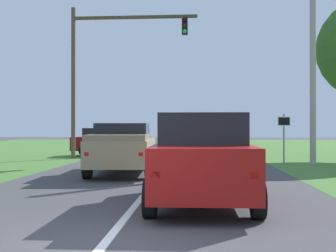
{
  "coord_description": "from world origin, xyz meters",
  "views": [
    {
      "loc": [
        1.37,
        -6.09,
        1.71
      ],
      "look_at": [
        -0.07,
        14.4,
        1.8
      ],
      "focal_mm": 45.25,
      "sensor_mm": 36.0,
      "label": 1
    }
  ],
  "objects_px": {
    "keep_moving_sign": "(284,132)",
    "traffic_light": "(103,60)",
    "crossing_suv_far": "(112,141)",
    "utility_pole_right": "(313,57)",
    "red_suv_near": "(202,157)",
    "pickup_truck_lead": "(124,148)"
  },
  "relations": [
    {
      "from": "keep_moving_sign",
      "to": "traffic_light",
      "type": "bearing_deg",
      "value": 163.61
    },
    {
      "from": "keep_moving_sign",
      "to": "crossing_suv_far",
      "type": "distance_m",
      "value": 10.63
    },
    {
      "from": "crossing_suv_far",
      "to": "utility_pole_right",
      "type": "height_order",
      "value": "utility_pole_right"
    },
    {
      "from": "red_suv_near",
      "to": "utility_pole_right",
      "type": "bearing_deg",
      "value": 63.57
    },
    {
      "from": "traffic_light",
      "to": "keep_moving_sign",
      "type": "relative_size",
      "value": 3.54
    },
    {
      "from": "red_suv_near",
      "to": "crossing_suv_far",
      "type": "xyz_separation_m",
      "value": [
        -5.33,
        15.97,
        -0.15
      ]
    },
    {
      "from": "pickup_truck_lead",
      "to": "keep_moving_sign",
      "type": "relative_size",
      "value": 2.33
    },
    {
      "from": "keep_moving_sign",
      "to": "utility_pole_right",
      "type": "xyz_separation_m",
      "value": [
        1.25,
        -0.37,
        3.49
      ]
    },
    {
      "from": "traffic_light",
      "to": "utility_pole_right",
      "type": "relative_size",
      "value": 0.84
    },
    {
      "from": "traffic_light",
      "to": "crossing_suv_far",
      "type": "xyz_separation_m",
      "value": [
        -0.01,
        2.34,
        -4.58
      ]
    },
    {
      "from": "pickup_truck_lead",
      "to": "keep_moving_sign",
      "type": "xyz_separation_m",
      "value": [
        6.82,
        4.8,
        0.55
      ]
    },
    {
      "from": "keep_moving_sign",
      "to": "utility_pole_right",
      "type": "bearing_deg",
      "value": -16.7
    },
    {
      "from": "red_suv_near",
      "to": "pickup_truck_lead",
      "type": "bearing_deg",
      "value": 115.01
    },
    {
      "from": "red_suv_near",
      "to": "utility_pole_right",
      "type": "distance_m",
      "value": 12.4
    },
    {
      "from": "traffic_light",
      "to": "red_suv_near",
      "type": "bearing_deg",
      "value": -68.68
    },
    {
      "from": "keep_moving_sign",
      "to": "crossing_suv_far",
      "type": "bearing_deg",
      "value": 151.4
    },
    {
      "from": "red_suv_near",
      "to": "crossing_suv_far",
      "type": "height_order",
      "value": "red_suv_near"
    },
    {
      "from": "pickup_truck_lead",
      "to": "crossing_suv_far",
      "type": "bearing_deg",
      "value": 104.15
    },
    {
      "from": "red_suv_near",
      "to": "keep_moving_sign",
      "type": "relative_size",
      "value": 1.91
    },
    {
      "from": "red_suv_near",
      "to": "utility_pole_right",
      "type": "height_order",
      "value": "utility_pole_right"
    },
    {
      "from": "pickup_truck_lead",
      "to": "keep_moving_sign",
      "type": "bearing_deg",
      "value": 35.12
    },
    {
      "from": "red_suv_near",
      "to": "pickup_truck_lead",
      "type": "relative_size",
      "value": 0.82
    }
  ]
}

